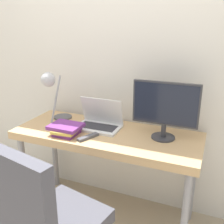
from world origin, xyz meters
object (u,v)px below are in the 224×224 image
object	(u,v)px
monitor	(165,107)
desk_lamp	(52,89)
laptop	(99,122)
office_chair	(45,221)
book_stack	(66,129)

from	to	relation	value
monitor	desk_lamp	distance (m)	0.91
laptop	monitor	xyz separation A→B (m)	(0.51, -0.00, 0.19)
office_chair	monitor	bearing A→B (deg)	61.67
laptop	desk_lamp	bearing A→B (deg)	-172.06
laptop	book_stack	distance (m)	0.27
laptop	office_chair	distance (m)	0.88
monitor	book_stack	world-z (taller)	monitor
book_stack	desk_lamp	bearing A→B (deg)	143.72
desk_lamp	book_stack	world-z (taller)	desk_lamp
desk_lamp	monitor	bearing A→B (deg)	3.34
monitor	office_chair	world-z (taller)	monitor
desk_lamp	office_chair	bearing A→B (deg)	-59.90
laptop	office_chair	xyz separation A→B (m)	(0.06, -0.84, -0.26)
monitor	desk_lamp	size ratio (longest dim) A/B	1.08
office_chair	book_stack	world-z (taller)	office_chair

